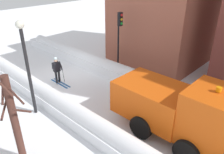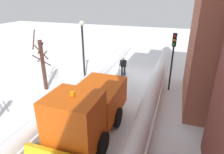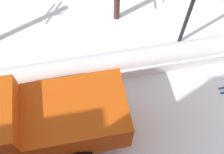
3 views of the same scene
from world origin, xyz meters
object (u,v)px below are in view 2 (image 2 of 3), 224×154
(street_lamp, at_px, (83,44))
(plow_truck, at_px, (89,109))
(skier, at_px, (123,65))
(bare_tree_near, at_px, (43,64))
(traffic_light_pole, at_px, (173,52))

(street_lamp, bearing_deg, plow_truck, 118.25)
(skier, relative_size, street_lamp, 0.37)
(street_lamp, bearing_deg, skier, -144.26)
(bare_tree_near, bearing_deg, traffic_light_pole, -162.64)
(traffic_light_pole, xyz_separation_m, street_lamp, (6.93, 0.20, 0.10))
(skier, xyz_separation_m, bare_tree_near, (4.84, 4.63, 1.03))
(plow_truck, height_order, street_lamp, street_lamp)
(traffic_light_pole, distance_m, street_lamp, 6.93)
(plow_truck, relative_size, traffic_light_pole, 1.38)
(plow_truck, distance_m, skier, 8.44)
(street_lamp, bearing_deg, bare_tree_near, 52.15)
(street_lamp, bearing_deg, traffic_light_pole, -178.38)
(plow_truck, height_order, traffic_light_pole, traffic_light_pole)
(skier, bearing_deg, street_lamp, 35.74)
(bare_tree_near, bearing_deg, street_lamp, -127.85)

